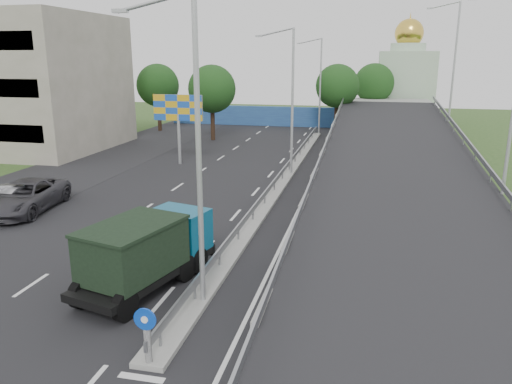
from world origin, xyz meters
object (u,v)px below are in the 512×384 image
(billboard, at_px, (178,112))
(parked_car_c, at_px, (25,197))
(sign_bollard, at_px, (147,335))
(parked_car_b, at_px, (7,199))
(lamp_post_near, at_px, (193,139))
(dump_truck, at_px, (147,249))
(lamp_post_far, at_px, (319,81))
(lamp_post_mid, at_px, (290,94))
(church, at_px, (406,81))

(billboard, relative_size, parked_car_c, 0.90)
(sign_bollard, xyz_separation_m, parked_car_b, (-13.84, 11.88, -0.35))
(lamp_post_near, bearing_deg, parked_car_c, 147.54)
(dump_truck, distance_m, parked_car_c, 12.87)
(lamp_post_near, xyz_separation_m, lamp_post_far, (0.00, 40.00, 0.00))
(lamp_post_mid, distance_m, lamp_post_far, 20.00)
(lamp_post_near, relative_size, billboard, 1.83)
(lamp_post_far, relative_size, church, 0.73)
(sign_bollard, xyz_separation_m, billboard, (-9.00, 25.83, 3.15))
(parked_car_c, bearing_deg, lamp_post_near, -39.67)
(sign_bollard, height_order, dump_truck, dump_truck)
(lamp_post_far, xyz_separation_m, billboard, (-9.11, -18.00, -1.62))
(lamp_post_near, height_order, lamp_post_mid, same)
(lamp_post_near, distance_m, parked_car_c, 16.07)
(sign_bollard, relative_size, lamp_post_far, 0.17)
(lamp_post_mid, bearing_deg, dump_truck, -96.79)
(lamp_post_near, distance_m, dump_truck, 4.98)
(lamp_post_near, relative_size, lamp_post_far, 1.00)
(lamp_post_far, bearing_deg, billboard, -116.84)
(lamp_post_far, bearing_deg, dump_truck, -93.32)
(church, bearing_deg, parked_car_c, -116.45)
(lamp_post_far, height_order, parked_car_c, lamp_post_far)
(sign_bollard, bearing_deg, parked_car_c, 136.75)
(lamp_post_mid, xyz_separation_m, church, (9.89, 34.00, -0.50))
(parked_car_b, xyz_separation_m, parked_car_c, (1.06, 0.15, 0.17))
(church, height_order, parked_car_b, church)
(parked_car_b, bearing_deg, lamp_post_mid, 38.88)
(sign_bollard, height_order, lamp_post_near, lamp_post_near)
(billboard, bearing_deg, lamp_post_near, -67.51)
(lamp_post_mid, distance_m, church, 35.41)
(lamp_post_near, distance_m, parked_car_b, 16.90)
(lamp_post_near, xyz_separation_m, billboard, (-9.11, 22.00, -1.62))
(parked_car_c, bearing_deg, lamp_post_mid, 35.24)
(lamp_post_far, bearing_deg, parked_car_b, -113.59)
(sign_bollard, distance_m, dump_truck, 5.28)
(lamp_post_mid, bearing_deg, parked_car_b, -139.42)
(lamp_post_mid, height_order, parked_car_c, lamp_post_mid)
(lamp_post_near, height_order, lamp_post_far, same)
(sign_bollard, xyz_separation_m, church, (10.00, 57.83, 4.28))
(dump_truck, xyz_separation_m, parked_car_b, (-11.69, 7.08, -0.80))
(sign_bollard, relative_size, dump_truck, 0.26)
(lamp_post_mid, relative_size, dump_truck, 1.56)
(parked_car_b, height_order, parked_car_c, parked_car_c)
(lamp_post_mid, xyz_separation_m, lamp_post_far, (0.00, 20.00, 0.00))
(lamp_post_far, xyz_separation_m, parked_car_c, (-12.89, -31.80, -4.96))
(lamp_post_mid, bearing_deg, lamp_post_far, 90.00)
(parked_car_b, bearing_deg, billboard, 69.16)
(sign_bollard, distance_m, lamp_post_mid, 24.30)
(sign_bollard, xyz_separation_m, lamp_post_mid, (0.11, 23.83, 4.77))
(lamp_post_mid, relative_size, billboard, 1.83)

